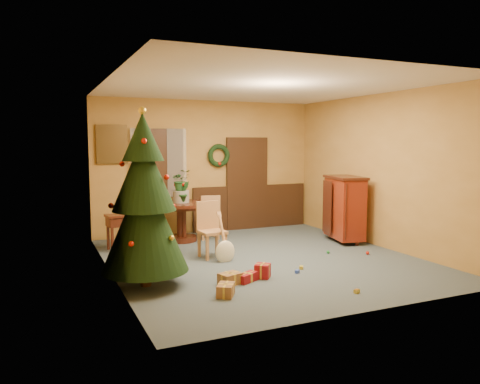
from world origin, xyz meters
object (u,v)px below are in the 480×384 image
dining_table (181,214)px  christmas_tree (144,202)px  writing_desk (127,222)px  chair_near (210,227)px  sideboard (345,207)px

dining_table → christmas_tree: size_ratio=0.47×
dining_table → writing_desk: bearing=-166.3°
chair_near → writing_desk: size_ratio=1.22×
dining_table → christmas_tree: (-1.32, -2.67, 0.62)m
chair_near → sideboard: sideboard is taller
dining_table → chair_near: 1.46m
writing_desk → sideboard: size_ratio=0.60×
chair_near → writing_desk: (-1.22, 1.18, -0.02)m
christmas_tree → writing_desk: size_ratio=3.11×
chair_near → christmas_tree: 1.96m
sideboard → chair_near: bearing=-177.9°
christmas_tree → writing_desk: christmas_tree is taller
chair_near → sideboard: bearing=2.1°
christmas_tree → writing_desk: bearing=85.7°
writing_desk → sideboard: bearing=-14.7°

